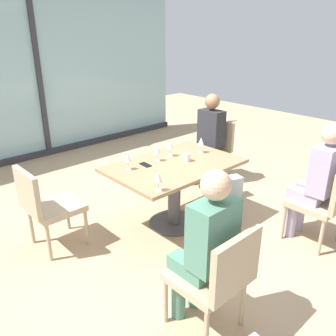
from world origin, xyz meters
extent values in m
plane|color=tan|center=(0.00, 0.00, 0.00)|extent=(12.00, 12.00, 0.00)
cube|color=#90B7BC|center=(0.00, 3.20, 1.35)|extent=(5.55, 0.03, 2.70)
cube|color=#2D2D33|center=(0.00, 3.17, 1.35)|extent=(0.08, 0.06, 2.70)
cube|color=#2D2D33|center=(0.00, 3.17, 0.05)|extent=(5.55, 0.10, 0.10)
cube|color=#997551|center=(0.00, 0.00, 0.71)|extent=(1.39, 0.92, 0.04)
cylinder|color=#4C4C51|center=(0.00, 0.00, 0.35)|extent=(0.14, 0.14, 0.69)
cylinder|color=#4C4C51|center=(0.00, 0.00, 0.01)|extent=(0.56, 0.56, 0.02)
cube|color=tan|center=(-0.83, -1.19, 0.42)|extent=(0.46, 0.46, 0.06)
cube|color=tan|center=(-0.83, -1.44, 0.66)|extent=(0.46, 0.05, 0.42)
cylinder|color=tan|center=(-0.63, -0.99, 0.20)|extent=(0.04, 0.04, 0.39)
cylinder|color=tan|center=(-1.03, -0.99, 0.20)|extent=(0.04, 0.04, 0.39)
cylinder|color=tan|center=(-0.63, -1.39, 0.20)|extent=(0.04, 0.04, 0.39)
cylinder|color=tan|center=(-1.03, -1.39, 0.20)|extent=(0.04, 0.04, 0.39)
cube|color=tan|center=(1.13, 0.51, 0.42)|extent=(0.46, 0.46, 0.06)
cube|color=tan|center=(1.38, 0.51, 0.66)|extent=(0.05, 0.46, 0.42)
cylinder|color=tan|center=(0.93, 0.71, 0.20)|extent=(0.04, 0.04, 0.39)
cylinder|color=tan|center=(0.93, 0.31, 0.20)|extent=(0.04, 0.04, 0.39)
cylinder|color=tan|center=(1.33, 0.71, 0.20)|extent=(0.04, 0.04, 0.39)
cylinder|color=tan|center=(1.33, 0.31, 0.20)|extent=(0.04, 0.04, 0.39)
cube|color=tan|center=(0.83, -1.19, 0.42)|extent=(0.46, 0.46, 0.06)
cylinder|color=tan|center=(1.03, -0.99, 0.20)|extent=(0.04, 0.04, 0.39)
cylinder|color=tan|center=(0.63, -0.99, 0.20)|extent=(0.04, 0.04, 0.39)
cylinder|color=tan|center=(0.63, -1.39, 0.20)|extent=(0.04, 0.04, 0.39)
cube|color=tan|center=(-1.13, 0.51, 0.42)|extent=(0.46, 0.46, 0.06)
cube|color=tan|center=(-1.38, 0.51, 0.66)|extent=(0.05, 0.46, 0.42)
cylinder|color=tan|center=(-0.93, 0.31, 0.20)|extent=(0.04, 0.04, 0.39)
cylinder|color=tan|center=(-0.93, 0.71, 0.20)|extent=(0.04, 0.04, 0.39)
cylinder|color=tan|center=(-1.33, 0.31, 0.20)|extent=(0.04, 0.04, 0.39)
cylinder|color=tan|center=(-1.33, 0.71, 0.20)|extent=(0.04, 0.04, 0.39)
cylinder|color=#4C7F6B|center=(-0.74, -1.01, 0.23)|extent=(0.11, 0.11, 0.45)
cube|color=#4C7F6B|center=(-0.74, -1.11, 0.51)|extent=(0.13, 0.32, 0.11)
cylinder|color=#4C7F6B|center=(-0.92, -1.01, 0.23)|extent=(0.11, 0.11, 0.45)
cube|color=#4C7F6B|center=(-0.92, -1.11, 0.51)|extent=(0.13, 0.32, 0.11)
cube|color=#4C7F6B|center=(-0.83, -1.24, 0.80)|extent=(0.34, 0.20, 0.48)
sphere|color=#D8AD8C|center=(-0.83, -1.24, 1.16)|extent=(0.20, 0.20, 0.20)
cylinder|color=#28282D|center=(0.95, 0.60, 0.23)|extent=(0.11, 0.11, 0.45)
cube|color=#28282D|center=(1.05, 0.60, 0.51)|extent=(0.32, 0.13, 0.11)
cylinder|color=#28282D|center=(0.95, 0.42, 0.23)|extent=(0.11, 0.11, 0.45)
cube|color=#28282D|center=(1.05, 0.42, 0.51)|extent=(0.32, 0.13, 0.11)
cube|color=#28282D|center=(1.18, 0.51, 0.80)|extent=(0.20, 0.34, 0.48)
sphere|color=#936B4C|center=(1.18, 0.51, 1.16)|extent=(0.20, 0.20, 0.20)
cylinder|color=#9E93B7|center=(0.92, -1.01, 0.23)|extent=(0.11, 0.11, 0.45)
cube|color=#9E93B7|center=(0.92, -1.11, 0.51)|extent=(0.13, 0.32, 0.11)
cylinder|color=#9E93B7|center=(0.74, -1.01, 0.23)|extent=(0.11, 0.11, 0.45)
cube|color=#9E93B7|center=(0.74, -1.11, 0.51)|extent=(0.13, 0.32, 0.11)
cube|color=#9E93B7|center=(0.83, -1.24, 0.80)|extent=(0.34, 0.20, 0.48)
sphere|color=#D8AD8C|center=(0.83, -1.24, 1.16)|extent=(0.20, 0.20, 0.20)
cylinder|color=silver|center=(-0.46, 0.20, 0.73)|extent=(0.06, 0.06, 0.00)
cylinder|color=silver|center=(-0.46, 0.20, 0.78)|extent=(0.01, 0.01, 0.08)
cone|color=silver|center=(-0.46, 0.20, 0.87)|extent=(0.07, 0.07, 0.09)
cylinder|color=silver|center=(0.12, 0.20, 0.73)|extent=(0.06, 0.06, 0.00)
cylinder|color=silver|center=(0.12, 0.20, 0.78)|extent=(0.01, 0.01, 0.08)
cone|color=silver|center=(0.12, 0.20, 0.87)|extent=(0.07, 0.07, 0.09)
cylinder|color=silver|center=(0.46, 0.05, 0.73)|extent=(0.06, 0.06, 0.00)
cylinder|color=silver|center=(0.46, 0.05, 0.78)|extent=(0.01, 0.01, 0.08)
cone|color=silver|center=(0.46, 0.05, 0.87)|extent=(0.07, 0.07, 0.09)
cylinder|color=silver|center=(-0.56, -0.38, 0.73)|extent=(0.06, 0.06, 0.00)
cylinder|color=silver|center=(-0.56, -0.38, 0.78)|extent=(0.01, 0.01, 0.08)
cone|color=silver|center=(-0.56, -0.38, 0.87)|extent=(0.07, 0.07, 0.09)
cylinder|color=silver|center=(-0.08, 0.18, 0.73)|extent=(0.06, 0.06, 0.00)
cylinder|color=silver|center=(-0.08, 0.18, 0.78)|extent=(0.01, 0.01, 0.08)
cone|color=silver|center=(-0.08, 0.18, 0.87)|extent=(0.07, 0.07, 0.09)
cylinder|color=white|center=(0.15, -0.04, 0.78)|extent=(0.08, 0.08, 0.09)
cube|color=black|center=(-0.25, 0.18, 0.73)|extent=(0.08, 0.15, 0.01)
cube|color=silver|center=(0.99, -0.01, 0.14)|extent=(0.33, 0.24, 0.28)
camera|label=1|loc=(-2.39, -2.49, 2.07)|focal=37.35mm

